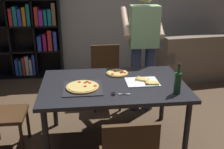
% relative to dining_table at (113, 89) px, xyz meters
% --- Properties ---
extents(ground_plane, '(12.00, 12.00, 0.00)m').
position_rel_dining_table_xyz_m(ground_plane, '(0.00, 0.00, -0.68)').
color(ground_plane, brown).
extents(back_wall, '(6.40, 0.10, 2.80)m').
position_rel_dining_table_xyz_m(back_wall, '(0.00, 2.60, 0.72)').
color(back_wall, silver).
rests_on(back_wall, ground_plane).
extents(dining_table, '(1.59, 1.03, 0.75)m').
position_rel_dining_table_xyz_m(dining_table, '(0.00, 0.00, 0.00)').
color(dining_table, '#232328').
rests_on(dining_table, ground_plane).
extents(chair_far_side, '(0.42, 0.42, 0.90)m').
position_rel_dining_table_xyz_m(chair_far_side, '(0.00, 1.00, -0.17)').
color(chair_far_side, '#472D19').
rests_on(chair_far_side, ground_plane).
extents(couch, '(1.78, 1.03, 0.85)m').
position_rel_dining_table_xyz_m(couch, '(1.91, 1.99, -0.38)').
color(couch, gray).
rests_on(couch, ground_plane).
extents(bookshelf, '(1.40, 0.35, 1.95)m').
position_rel_dining_table_xyz_m(bookshelf, '(-1.36, 2.38, 0.31)').
color(bookshelf, black).
rests_on(bookshelf, ground_plane).
extents(person_serving_pizza, '(0.55, 0.54, 1.75)m').
position_rel_dining_table_xyz_m(person_serving_pizza, '(0.50, 0.78, 0.32)').
color(person_serving_pizza, '#38476B').
rests_on(person_serving_pizza, ground_plane).
extents(pepperoni_pizza_on_tray, '(0.41, 0.41, 0.04)m').
position_rel_dining_table_xyz_m(pepperoni_pizza_on_tray, '(-0.34, -0.10, 0.09)').
color(pepperoni_pizza_on_tray, '#2D2D33').
rests_on(pepperoni_pizza_on_tray, dining_table).
extents(pizza_slices_on_towel, '(0.36, 0.28, 0.03)m').
position_rel_dining_table_xyz_m(pizza_slices_on_towel, '(0.34, -0.01, 0.08)').
color(pizza_slices_on_towel, white).
rests_on(pizza_slices_on_towel, dining_table).
extents(wine_bottle, '(0.07, 0.07, 0.32)m').
position_rel_dining_table_xyz_m(wine_bottle, '(0.61, -0.33, 0.19)').
color(wine_bottle, '#194723').
rests_on(wine_bottle, dining_table).
extents(kitchen_scissors, '(0.20, 0.09, 0.01)m').
position_rel_dining_table_xyz_m(kitchen_scissors, '(0.00, -0.29, 0.08)').
color(kitchen_scissors, silver).
rests_on(kitchen_scissors, dining_table).
extents(second_pizza_plain, '(0.26, 0.26, 0.03)m').
position_rel_dining_table_xyz_m(second_pizza_plain, '(0.08, 0.29, 0.08)').
color(second_pizza_plain, tan).
rests_on(second_pizza_plain, dining_table).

